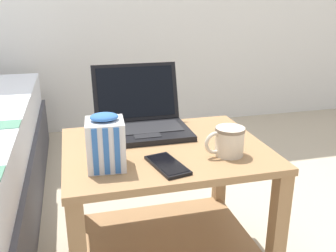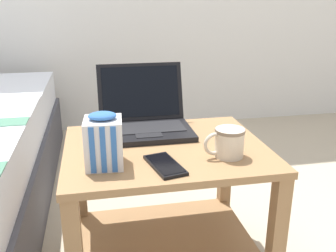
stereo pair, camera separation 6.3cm
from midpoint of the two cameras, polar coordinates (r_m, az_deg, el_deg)
bedside_table at (r=1.25m, az=1.12°, el=-10.30°), size 0.63×0.51×0.48m
laptop at (r=1.31m, az=-2.23°, el=1.22°), size 0.31×0.28×0.22m
mug_front_left at (r=1.11m, az=10.82°, el=-2.30°), size 0.13×0.09×0.09m
snack_bag at (r=1.03m, az=-8.04°, el=-2.32°), size 0.11×0.11×0.16m
cell_phone at (r=1.04m, az=1.27°, el=-5.97°), size 0.10×0.17×0.01m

